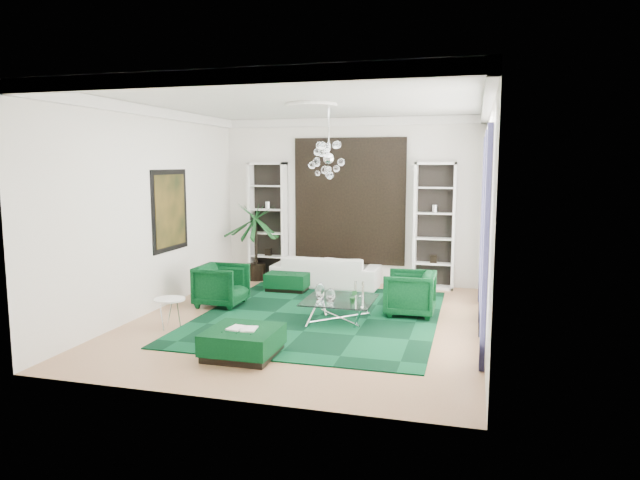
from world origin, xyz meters
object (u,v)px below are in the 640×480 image
(armchair_right, at_px, (410,293))
(side_table, at_px, (170,314))
(sofa, at_px, (326,271))
(ottoman_side, at_px, (289,281))
(armchair_left, at_px, (222,285))
(ottoman_front, at_px, (243,343))
(palm, at_px, (256,230))
(coffee_table, at_px, (340,311))

(armchair_right, relative_size, side_table, 1.72)
(sofa, height_order, armchair_right, armchair_right)
(side_table, bearing_deg, ottoman_side, 73.27)
(armchair_left, xyz_separation_m, ottoman_front, (1.56, -2.64, -0.21))
(armchair_right, xyz_separation_m, ottoman_side, (-2.79, 1.44, -0.21))
(sofa, distance_m, armchair_right, 2.91)
(ottoman_side, xyz_separation_m, palm, (-1.11, 0.83, 1.00))
(sofa, distance_m, armchair_left, 2.72)
(armchair_left, relative_size, ottoman_side, 0.99)
(coffee_table, distance_m, palm, 4.25)
(ottoman_side, bearing_deg, palm, 143.14)
(sofa, relative_size, coffee_table, 2.00)
(ottoman_side, xyz_separation_m, ottoman_front, (0.73, -4.33, 0.00))
(armchair_left, bearing_deg, ottoman_side, -26.18)
(sofa, xyz_separation_m, palm, (-1.79, 0.27, 0.85))
(coffee_table, bearing_deg, side_table, -157.27)
(ottoman_front, distance_m, palm, 5.57)
(ottoman_side, relative_size, side_table, 1.73)
(sofa, distance_m, palm, 2.00)
(coffee_table, bearing_deg, armchair_left, 167.76)
(coffee_table, height_order, ottoman_side, coffee_table)
(ottoman_front, bearing_deg, ottoman_side, 99.50)
(armchair_right, bearing_deg, side_table, -63.30)
(armchair_right, xyz_separation_m, coffee_table, (-1.13, -0.79, -0.20))
(ottoman_side, bearing_deg, side_table, -106.73)
(armchair_left, height_order, ottoman_side, armchair_left)
(armchair_right, height_order, ottoman_front, armchair_right)
(ottoman_front, height_order, palm, palm)
(sofa, relative_size, armchair_right, 2.68)
(sofa, height_order, coffee_table, sofa)
(armchair_left, bearing_deg, side_table, 173.96)
(side_table, relative_size, palm, 0.22)
(armchair_right, height_order, side_table, armchair_right)
(armchair_left, height_order, coffee_table, armchair_left)
(ottoman_side, bearing_deg, sofa, 39.16)
(armchair_right, relative_size, ottoman_side, 0.99)
(coffee_table, bearing_deg, armchair_right, 35.06)
(ottoman_side, height_order, ottoman_front, same)
(sofa, xyz_separation_m, ottoman_side, (-0.69, -0.56, -0.15))
(ottoman_side, bearing_deg, armchair_right, -27.32)
(sofa, height_order, side_table, sofa)
(armchair_right, bearing_deg, armchair_left, -86.03)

